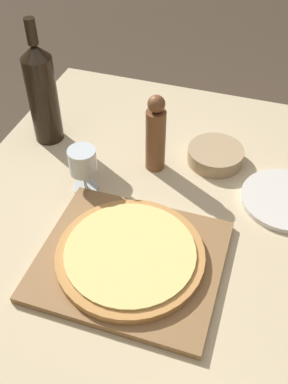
{
  "coord_description": "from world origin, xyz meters",
  "views": [
    {
      "loc": [
        0.22,
        -0.67,
        1.57
      ],
      "look_at": [
        -0.02,
        0.07,
        0.82
      ],
      "focal_mm": 42.0,
      "sensor_mm": 36.0,
      "label": 1
    }
  ],
  "objects_px": {
    "wine_bottle": "(42,93)",
    "small_bowl": "(215,155)",
    "wine_glass": "(83,163)",
    "pepper_mill": "(156,135)",
    "pizza": "(130,254)"
  },
  "relations": [
    {
      "from": "wine_glass",
      "to": "wine_bottle",
      "type": "bearing_deg",
      "value": 138.01
    },
    {
      "from": "pizza",
      "to": "pepper_mill",
      "type": "xyz_separation_m",
      "value": [
        -0.04,
        0.33,
        0.08
      ]
    },
    {
      "from": "pizza",
      "to": "pepper_mill",
      "type": "distance_m",
      "value": 0.34
    },
    {
      "from": "pepper_mill",
      "to": "small_bowl",
      "type": "height_order",
      "value": "pepper_mill"
    },
    {
      "from": "pepper_mill",
      "to": "small_bowl",
      "type": "bearing_deg",
      "value": 25.66
    },
    {
      "from": "wine_bottle",
      "to": "pepper_mill",
      "type": "bearing_deg",
      "value": -5.05
    },
    {
      "from": "wine_glass",
      "to": "small_bowl",
      "type": "xyz_separation_m",
      "value": [
        0.3,
        0.21,
        -0.06
      ]
    },
    {
      "from": "pepper_mill",
      "to": "wine_glass",
      "type": "xyz_separation_m",
      "value": [
        -0.15,
        -0.14,
        -0.02
      ]
    },
    {
      "from": "pizza",
      "to": "wine_glass",
      "type": "height_order",
      "value": "wine_glass"
    },
    {
      "from": "pizza",
      "to": "pepper_mill",
      "type": "relative_size",
      "value": 1.47
    },
    {
      "from": "wine_glass",
      "to": "pepper_mill",
      "type": "bearing_deg",
      "value": 43.71
    },
    {
      "from": "wine_glass",
      "to": "small_bowl",
      "type": "height_order",
      "value": "wine_glass"
    },
    {
      "from": "wine_bottle",
      "to": "small_bowl",
      "type": "distance_m",
      "value": 0.5
    },
    {
      "from": "pizza",
      "to": "small_bowl",
      "type": "xyz_separation_m",
      "value": [
        0.11,
        0.4,
        -0.01
      ]
    },
    {
      "from": "wine_bottle",
      "to": "small_bowl",
      "type": "height_order",
      "value": "wine_bottle"
    }
  ]
}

